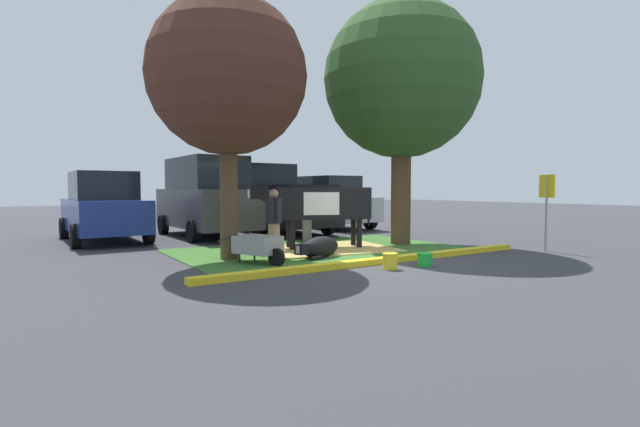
# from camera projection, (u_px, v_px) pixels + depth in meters

# --- Properties ---
(ground_plane) EXTENTS (80.00, 80.00, 0.00)m
(ground_plane) POSITION_uv_depth(u_px,v_px,m) (375.00, 261.00, 9.82)
(ground_plane) COLOR #38383D
(grass_island) EXTENTS (6.96, 4.37, 0.02)m
(grass_island) POSITION_uv_depth(u_px,v_px,m) (322.00, 250.00, 11.44)
(grass_island) COLOR #386B28
(grass_island) RESTS_ON ground
(curb_yellow) EXTENTS (8.16, 0.24, 0.12)m
(curb_yellow) POSITION_uv_depth(u_px,v_px,m) (384.00, 260.00, 9.48)
(curb_yellow) COLOR yellow
(curb_yellow) RESTS_ON ground
(hay_bedding) EXTENTS (3.53, 2.86, 0.04)m
(hay_bedding) POSITION_uv_depth(u_px,v_px,m) (326.00, 249.00, 11.54)
(hay_bedding) COLOR tan
(hay_bedding) RESTS_ON ground
(shade_tree_left) EXTENTS (3.39, 3.39, 5.64)m
(shade_tree_left) POSITION_uv_depth(u_px,v_px,m) (228.00, 76.00, 9.76)
(shade_tree_left) COLOR #4C3823
(shade_tree_left) RESTS_ON ground
(shade_tree_right) EXTENTS (4.22, 4.22, 6.59)m
(shade_tree_right) POSITION_uv_depth(u_px,v_px,m) (402.00, 81.00, 12.42)
(shade_tree_right) COLOR #4C3823
(shade_tree_right) RESTS_ON ground
(cow_holstein) EXTENTS (3.04, 1.45, 1.61)m
(cow_holstein) POSITION_uv_depth(u_px,v_px,m) (320.00, 204.00, 11.65)
(cow_holstein) COLOR black
(cow_holstein) RESTS_ON ground
(calf_lying) EXTENTS (1.33, 0.79, 0.48)m
(calf_lying) POSITION_uv_depth(u_px,v_px,m) (320.00, 247.00, 10.13)
(calf_lying) COLOR black
(calf_lying) RESTS_ON ground
(person_handler) EXTENTS (0.46, 0.34, 1.54)m
(person_handler) POSITION_uv_depth(u_px,v_px,m) (307.00, 214.00, 12.97)
(person_handler) COLOR slate
(person_handler) RESTS_ON ground
(person_visitor_near) EXTENTS (0.34, 0.53, 1.52)m
(person_visitor_near) POSITION_uv_depth(u_px,v_px,m) (274.00, 221.00, 10.13)
(person_visitor_near) COLOR #9E7F5B
(person_visitor_near) RESTS_ON ground
(wheelbarrow) EXTENTS (1.01, 1.59, 0.63)m
(wheelbarrow) POSITION_uv_depth(u_px,v_px,m) (259.00, 245.00, 9.32)
(wheelbarrow) COLOR gray
(wheelbarrow) RESTS_ON ground
(parking_sign) EXTENTS (0.13, 0.44, 1.88)m
(parking_sign) POSITION_uv_depth(u_px,v_px,m) (547.00, 197.00, 11.22)
(parking_sign) COLOR #99999E
(parking_sign) RESTS_ON ground
(bucket_yellow) EXTENTS (0.30, 0.30, 0.31)m
(bucket_yellow) POSITION_uv_depth(u_px,v_px,m) (390.00, 261.00, 8.76)
(bucket_yellow) COLOR yellow
(bucket_yellow) RESTS_ON ground
(bucket_green) EXTENTS (0.32, 0.32, 0.27)m
(bucket_green) POSITION_uv_depth(u_px,v_px,m) (425.00, 259.00, 9.11)
(bucket_green) COLOR green
(bucket_green) RESTS_ON ground
(sedan_blue) EXTENTS (2.11, 4.45, 2.02)m
(sedan_blue) POSITION_uv_depth(u_px,v_px,m) (104.00, 208.00, 13.40)
(sedan_blue) COLOR navy
(sedan_blue) RESTS_ON ground
(suv_dark_grey) EXTENTS (2.21, 4.65, 2.52)m
(suv_dark_grey) POSITION_uv_depth(u_px,v_px,m) (206.00, 197.00, 14.76)
(suv_dark_grey) COLOR #3D3D42
(suv_dark_grey) RESTS_ON ground
(pickup_truck_black) EXTENTS (2.33, 5.45, 2.42)m
(pickup_truck_black) POSITION_uv_depth(u_px,v_px,m) (274.00, 201.00, 16.22)
(pickup_truck_black) COLOR black
(pickup_truck_black) RESTS_ON ground
(sedan_silver) EXTENTS (2.11, 4.45, 2.02)m
(sedan_silver) POSITION_uv_depth(u_px,v_px,m) (329.00, 203.00, 18.04)
(sedan_silver) COLOR silver
(sedan_silver) RESTS_ON ground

